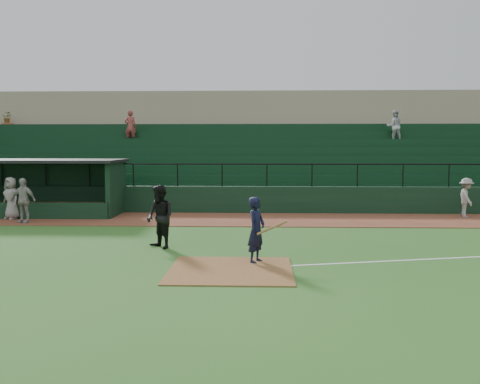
{
  "coord_description": "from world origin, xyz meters",
  "views": [
    {
      "loc": [
        0.73,
        -13.98,
        3.06
      ],
      "look_at": [
        0.0,
        5.0,
        1.4
      ],
      "focal_mm": 40.7,
      "sensor_mm": 36.0,
      "label": 1
    }
  ],
  "objects": [
    {
      "name": "ground",
      "position": [
        0.0,
        0.0,
        0.0
      ],
      "size": [
        90.0,
        90.0,
        0.0
      ],
      "primitive_type": "plane",
      "color": "#295A1D",
      "rests_on": "ground"
    },
    {
      "name": "warning_track",
      "position": [
        0.0,
        8.0,
        0.01
      ],
      "size": [
        40.0,
        4.0,
        0.03
      ],
      "primitive_type": "cube",
      "color": "brown",
      "rests_on": "ground"
    },
    {
      "name": "home_plate_dirt",
      "position": [
        0.0,
        -1.0,
        0.01
      ],
      "size": [
        3.0,
        3.0,
        0.03
      ],
      "primitive_type": "cube",
      "color": "brown",
      "rests_on": "ground"
    },
    {
      "name": "stadium_structure",
      "position": [
        -0.0,
        16.46,
        2.3
      ],
      "size": [
        38.0,
        13.08,
        6.4
      ],
      "color": "black",
      "rests_on": "ground"
    },
    {
      "name": "dugout",
      "position": [
        -9.75,
        9.56,
        1.33
      ],
      "size": [
        8.9,
        3.2,
        2.42
      ],
      "color": "black",
      "rests_on": "ground"
    },
    {
      "name": "batter_at_plate",
      "position": [
        0.62,
        -0.08,
        0.86
      ],
      "size": [
        1.11,
        0.74,
        1.72
      ],
      "color": "black",
      "rests_on": "ground"
    },
    {
      "name": "umpire",
      "position": [
        -2.24,
        1.78,
        0.94
      ],
      "size": [
        1.14,
        1.15,
        1.87
      ],
      "primitive_type": "imported",
      "rotation": [
        0.0,
        0.0,
        -0.79
      ],
      "color": "black",
      "rests_on": "ground"
    },
    {
      "name": "runner",
      "position": [
        9.31,
        8.93,
        0.85
      ],
      "size": [
        0.66,
        1.09,
        1.65
      ],
      "primitive_type": "imported",
      "rotation": [
        0.0,
        0.0,
        1.53
      ],
      "color": "gray",
      "rests_on": "warning_track"
    },
    {
      "name": "dugout_player_a",
      "position": [
        -8.49,
        6.65,
        0.9
      ],
      "size": [
        1.07,
        0.56,
        1.74
      ],
      "primitive_type": "imported",
      "rotation": [
        0.0,
        0.0,
        -0.13
      ],
      "color": "#A7A19D",
      "rests_on": "warning_track"
    },
    {
      "name": "dugout_player_b",
      "position": [
        -9.43,
        7.63,
        0.89
      ],
      "size": [
        1.0,
        0.89,
        1.72
      ],
      "primitive_type": "imported",
      "rotation": [
        0.0,
        0.0,
        -0.52
      ],
      "color": "gray",
      "rests_on": "warning_track"
    }
  ]
}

